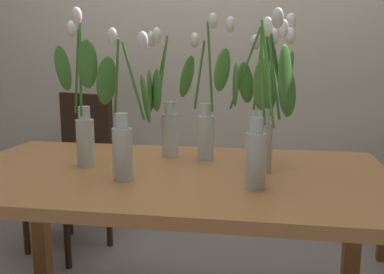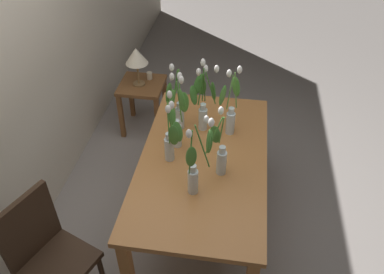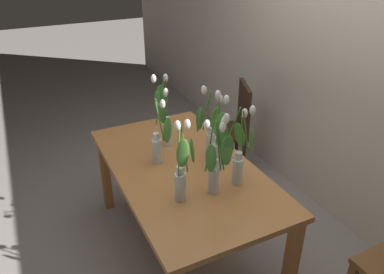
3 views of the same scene
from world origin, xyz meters
name	(u,v)px [view 1 (image 1 of 3)]	position (x,y,z in m)	size (l,w,h in m)	color
room_wall_rear	(214,25)	(0.00, 1.37, 1.35)	(9.00, 0.10, 2.70)	beige
dining_table	(169,195)	(0.00, 0.00, 0.65)	(1.60, 0.90, 0.74)	#B7753D
tulip_vase_0	(82,115)	(-0.33, 0.01, 0.94)	(0.20, 0.17, 0.58)	silver
tulip_vase_1	(261,130)	(0.33, -0.16, 0.93)	(0.14, 0.17, 0.55)	silver
tulip_vase_2	(205,113)	(0.11, 0.21, 0.93)	(0.23, 0.13, 0.58)	silver
tulip_vase_3	(273,110)	(0.37, 0.06, 0.97)	(0.15, 0.22, 0.56)	silver
tulip_vase_4	(165,116)	(-0.06, 0.22, 0.91)	(0.13, 0.15, 0.53)	silver
tulip_vase_5	(256,110)	(0.31, 0.24, 0.95)	(0.20, 0.20, 0.56)	silver
tulip_vase_6	(124,128)	(-0.13, -0.11, 0.92)	(0.23, 0.16, 0.51)	silver
dining_chair	(75,163)	(-0.77, 0.89, 0.52)	(0.52, 0.52, 0.93)	#382619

